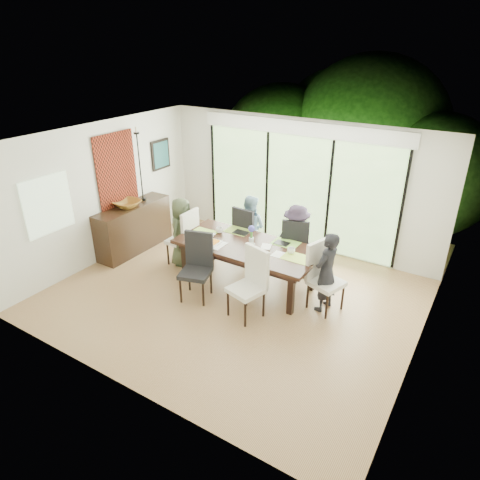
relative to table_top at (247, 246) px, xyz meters
The scene contains 62 objects.
floor 0.93m from the table_top, 88.02° to the right, with size 6.00×5.00×0.01m, color brown.
ceiling 2.01m from the table_top, 88.02° to the right, with size 6.00×5.00×0.01m, color white.
wall_back 2.07m from the table_top, 89.48° to the left, with size 6.00×0.02×2.70m, color silver.
wall_front 3.09m from the table_top, 89.66° to the right, with size 6.00×0.02×2.70m, color silver.
wall_left 3.09m from the table_top, behind, with size 0.02×5.00×2.70m, color beige.
wall_right 3.13m from the table_top, ahead, with size 0.02×5.00×2.70m, color beige.
glass_doors 1.99m from the table_top, 89.47° to the left, with size 4.20×0.02×2.30m, color #598C3F.
blinds_header 2.60m from the table_top, 89.46° to the left, with size 4.40×0.06×0.28m, color white.
mullion_a 2.88m from the table_top, 137.09° to the left, with size 0.05×0.04×2.30m, color black.
mullion_b 2.10m from the table_top, 109.41° to the left, with size 0.05×0.04×2.30m, color black.
mullion_c 2.11m from the table_top, 69.64° to the left, with size 0.05×0.04×2.30m, color black.
mullion_d 2.90m from the table_top, 42.42° to the left, with size 0.05×0.04×2.30m, color black.
side_window 3.50m from the table_top, 149.70° to the right, with size 0.02×0.90×1.00m, color #8CAD7F.
deck 2.99m from the table_top, 89.64° to the left, with size 6.00×1.80×0.10m, color brown.
rail_top 3.68m from the table_top, 89.72° to the left, with size 6.00×0.08×0.06m, color brown.
foliage_left 5.05m from the table_top, 110.86° to the left, with size 3.20×3.20×3.20m, color #14380F.
foliage_mid 5.39m from the table_top, 85.47° to the left, with size 4.00×4.00×4.00m, color #14380F.
foliage_right 5.02m from the table_top, 63.64° to the left, with size 2.80×2.80×2.80m, color #14380F.
foliage_far 6.06m from the table_top, 95.56° to the left, with size 3.60×3.60×3.60m, color #14380F.
table_top is the anchor object (origin of this frame).
table_apron 0.10m from the table_top, 90.00° to the right, with size 2.34×0.96×0.11m, color black.
table_leg_fl 1.23m from the table_top, 158.29° to the right, with size 0.10×0.10×0.73m, color black.
table_leg_fr 1.23m from the table_top, 21.71° to the right, with size 0.10×0.10×0.73m, color black.
table_leg_bl 1.23m from the table_top, 158.29° to the left, with size 0.10×0.10×0.73m, color black.
table_leg_br 1.23m from the table_top, 21.71° to the left, with size 0.10×0.10×0.73m, color black.
chair_left_end 1.51m from the table_top, behind, with size 0.49×0.49×1.17m, color silver, non-canonical shape.
chair_right_end 1.51m from the table_top, ahead, with size 0.49×0.49×1.17m, color white, non-canonical shape.
chair_far_left 0.98m from the table_top, 117.90° to the left, with size 0.49×0.49×1.17m, color black, non-canonical shape.
chair_far_right 1.03m from the table_top, 57.09° to the left, with size 0.49×0.49×1.17m, color black, non-canonical shape.
chair_near_left 1.02m from the table_top, 119.89° to the right, with size 0.49×0.49×1.17m, color black, non-canonical shape.
chair_near_right 1.02m from the table_top, 60.11° to the right, with size 0.49×0.49×1.17m, color white, non-canonical shape.
person_left_end 1.48m from the table_top, behind, with size 0.64×0.40×1.37m, color #3E472F.
person_right_end 1.48m from the table_top, ahead, with size 0.64×0.40×1.37m, color black.
person_far_left 0.95m from the table_top, 118.47° to the left, with size 0.64×0.40×1.37m, color #789BAD.
person_far_right 1.00m from the table_top, 56.47° to the left, with size 0.64×0.40×1.37m, color #2A2030.
placemat_left 0.95m from the table_top, behind, with size 0.47×0.34×0.01m, color #84A63B.
placemat_right 0.95m from the table_top, ahead, with size 0.47×0.34×0.01m, color #A8C646.
placemat_far_l 0.60m from the table_top, 138.37° to the left, with size 0.47×0.34×0.01m, color olive.
placemat_far_r 0.68m from the table_top, 36.03° to the left, with size 0.47×0.34×0.01m, color #81BE43.
placemat_paper 0.63m from the table_top, 151.39° to the right, with size 0.47×0.34×0.01m, color white.
tablet_far_l 0.50m from the table_top, 135.00° to the left, with size 0.28×0.19×0.01m, color black.
tablet_far_r 0.61m from the table_top, 34.99° to the left, with size 0.25×0.18×0.01m, color black.
papers 0.70m from the table_top, ahead, with size 0.32×0.23×0.00m, color white.
platter_base 0.63m from the table_top, 151.39° to the right, with size 0.28×0.28×0.03m, color white.
platter_snacks 0.63m from the table_top, 151.39° to the right, with size 0.21×0.21×0.01m, color orange.
vase 0.12m from the table_top, 45.00° to the left, with size 0.08×0.08×0.13m, color silver.
hyacinth_stems 0.23m from the table_top, 45.00° to the left, with size 0.04×0.04×0.17m, color #337226.
hyacinth_blooms 0.34m from the table_top, 45.00° to the left, with size 0.12×0.12×0.12m, color #4C49B8.
laptop 0.86m from the table_top, behind, with size 0.35×0.23×0.03m, color silver.
cup_a 0.72m from the table_top, 167.91° to the left, with size 0.13×0.13×0.10m, color white.
cup_b 0.20m from the table_top, 33.69° to the right, with size 0.11×0.11×0.10m, color white.
cup_c 0.81m from the table_top, ahead, with size 0.13×0.13×0.10m, color white.
book 0.26m from the table_top, 11.31° to the left, with size 0.17×0.24×0.02m, color white.
sideboard 2.76m from the table_top, behind, with size 0.50×1.76×0.99m, color black.
bowl 2.76m from the table_top, behind, with size 0.52×0.52×0.13m, color brown.
candlestick_base 2.77m from the table_top, behind, with size 0.11×0.11×0.04m, color black.
candlestick_shaft 2.92m from the table_top, behind, with size 0.03×0.03×1.38m, color black.
candlestick_pan 3.20m from the table_top, behind, with size 0.11×0.11×0.03m, color black.
candle 3.24m from the table_top, behind, with size 0.04×0.04×0.11m, color silver.
tapestry 3.10m from the table_top, behind, with size 0.02×1.00×1.50m, color maroon.
art_frame 3.33m from the table_top, 158.29° to the left, with size 0.03×0.55×0.65m, color black.
art_canvas 3.31m from the table_top, 158.16° to the left, with size 0.01×0.45×0.55m, color #17484C.
Camera 1 is at (3.44, -5.26, 4.11)m, focal length 32.00 mm.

